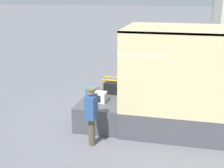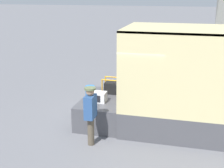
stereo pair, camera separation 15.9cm
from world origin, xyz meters
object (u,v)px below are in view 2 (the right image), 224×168
object	(u,v)px
orange_bucket	(90,91)
portable_generator	(114,88)
worker_person	(90,111)
microwave	(99,97)

from	to	relation	value
orange_bucket	portable_generator	bearing A→B (deg)	36.94
worker_person	portable_generator	bearing A→B (deg)	88.08
microwave	worker_person	bearing A→B (deg)	-82.75
portable_generator	microwave	bearing A→B (deg)	-104.98
worker_person	orange_bucket	bearing A→B (deg)	108.78
orange_bucket	worker_person	world-z (taller)	worker_person
orange_bucket	worker_person	size ratio (longest dim) A/B	0.22
microwave	worker_person	xyz separation A→B (m)	(0.17, -1.31, 0.07)
orange_bucket	worker_person	distance (m)	1.82
portable_generator	worker_person	bearing A→B (deg)	-91.92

